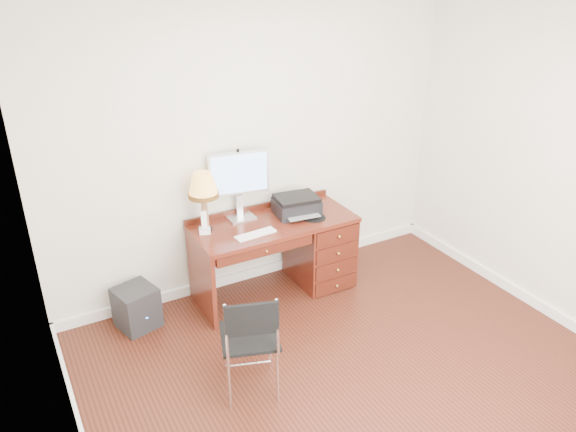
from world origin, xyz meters
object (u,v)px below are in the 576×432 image
chair (253,334)px  equipment_box (137,307)px  printer (296,205)px  phone (204,226)px  monitor (238,177)px  leg_lamp (203,189)px  desk (303,246)px

chair → equipment_box: chair is taller
printer → phone: size_ratio=2.13×
printer → chair: bearing=-123.4°
monitor → phone: bearing=-151.5°
monitor → leg_lamp: monitor is taller
monitor → chair: monitor is taller
leg_lamp → equipment_box: (-0.70, -0.04, -0.96)m
printer → phone: bearing=-175.6°
desk → printer: printer is taller
monitor → equipment_box: size_ratio=1.70×
chair → printer: bearing=67.7°
leg_lamp → chair: bearing=-96.9°
phone → equipment_box: bearing=-162.1°
phone → equipment_box: (-0.67, -0.01, -0.62)m
printer → chair: (-1.03, -1.19, -0.31)m
leg_lamp → chair: (-0.16, -1.28, -0.62)m
leg_lamp → printer: bearing=-5.7°
desk → equipment_box: bearing=177.0°
monitor → chair: 1.60m
printer → leg_lamp: 0.93m
printer → leg_lamp: (-0.87, 0.09, 0.31)m
equipment_box → monitor: bearing=-8.0°
printer → desk: bearing=-29.3°
leg_lamp → chair: leg_lamp is taller
leg_lamp → chair: size_ratio=0.62×
phone → chair: (-0.13, -1.24, -0.28)m
desk → phone: phone is taller
equipment_box → leg_lamp: bearing=-11.8°
leg_lamp → equipment_box: 1.19m
phone → equipment_box: 0.92m
equipment_box → chair: bearing=-81.7°
monitor → printer: 0.62m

